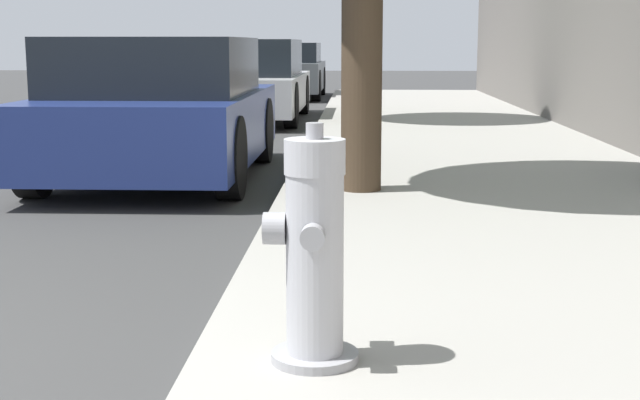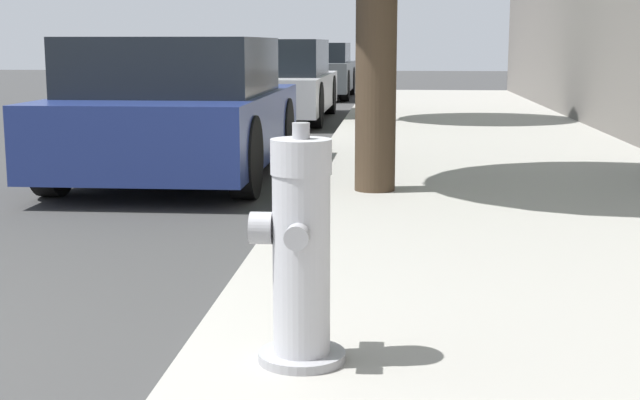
% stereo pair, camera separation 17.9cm
% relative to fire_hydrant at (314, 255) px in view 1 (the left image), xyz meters
% --- Properties ---
extents(fire_hydrant, '(0.35, 0.35, 0.89)m').
position_rel_fire_hydrant_xyz_m(fire_hydrant, '(0.00, 0.00, 0.00)').
color(fire_hydrant, '#97979C').
rests_on(fire_hydrant, sidewalk_slab).
extents(parked_car_near, '(1.89, 3.82, 1.36)m').
position_rel_fire_hydrant_xyz_m(parked_car_near, '(-1.77, 5.35, 0.12)').
color(parked_car_near, navy).
rests_on(parked_car_near, ground_plane).
extents(parked_car_mid, '(1.88, 4.57, 1.36)m').
position_rel_fire_hydrant_xyz_m(parked_car_mid, '(-1.75, 11.94, 0.13)').
color(parked_car_mid, '#B7B7BC').
rests_on(parked_car_mid, ground_plane).
extents(parked_car_far, '(1.88, 4.02, 1.31)m').
position_rel_fire_hydrant_xyz_m(parked_car_far, '(-1.68, 18.29, 0.11)').
color(parked_car_far, '#4C5156').
rests_on(parked_car_far, ground_plane).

